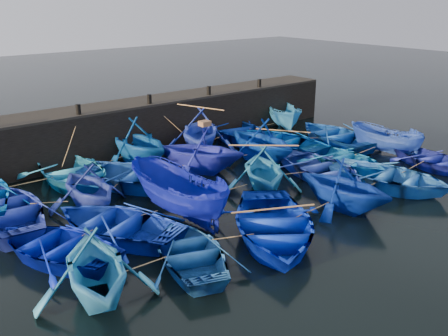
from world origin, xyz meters
TOP-DOWN VIEW (x-y plane):
  - ground at (0.00, 0.00)m, footprint 120.00×120.00m
  - quay_wall at (0.00, 10.50)m, footprint 26.00×2.50m
  - quay_top at (0.00, 10.50)m, footprint 26.00×2.50m
  - bollard_1 at (-4.00, 9.60)m, footprint 0.24×0.24m
  - bollard_2 at (0.00, 9.60)m, footprint 0.24×0.24m
  - bollard_3 at (4.00, 9.60)m, footprint 0.24×0.24m
  - bollard_4 at (8.00, 9.60)m, footprint 0.24×0.24m
  - boat_1 at (-5.51, 7.28)m, footprint 4.11×5.66m
  - boat_2 at (-1.69, 8.07)m, footprint 4.18×4.76m
  - boat_3 at (1.91, 7.61)m, footprint 6.14×6.20m
  - boat_4 at (4.97, 8.07)m, footprint 5.21×6.39m
  - boat_5 at (8.88, 8.13)m, footprint 3.71×4.66m
  - boat_6 at (-9.09, 4.98)m, footprint 4.42×5.85m
  - boat_7 at (-6.05, 4.29)m, footprint 3.28×3.79m
  - boat_8 at (-3.35, 5.01)m, footprint 6.41×6.88m
  - boat_9 at (-0.02, 5.01)m, footprint 5.54×5.67m
  - boat_10 at (3.34, 4.35)m, footprint 3.87×4.49m
  - boat_11 at (5.59, 5.02)m, footprint 4.35×5.71m
  - boat_12 at (8.79, 3.98)m, footprint 4.81×6.07m
  - boat_13 at (-8.62, 1.17)m, footprint 4.94×5.65m
  - boat_14 at (-6.37, 1.36)m, footprint 5.51×6.24m
  - boat_15 at (-3.79, 1.33)m, footprint 2.48×5.31m
  - boat_16 at (0.61, 1.27)m, footprint 5.02×5.18m
  - boat_17 at (3.85, 0.76)m, footprint 4.37×5.59m
  - boat_18 at (5.80, 0.97)m, footprint 3.61×4.91m
  - boat_19 at (9.48, 1.14)m, footprint 2.45×4.24m
  - boat_20 at (-8.61, -1.77)m, footprint 4.51×4.89m
  - boat_21 at (-5.40, -1.80)m, footprint 4.37×5.13m
  - boat_22 at (-2.26, -2.35)m, footprint 6.78×7.15m
  - boat_23 at (1.82, -2.17)m, footprint 3.95×4.43m
  - boat_24 at (5.28, -2.02)m, footprint 4.90×6.05m
  - boat_25 at (9.34, -1.75)m, footprint 3.84×4.76m
  - wooden_crate at (0.28, 5.01)m, footprint 0.50×0.43m
  - mooring_ropes at (0.02, 4.95)m, footprint 18.51×11.89m
  - loose_oars at (1.46, 2.89)m, footprint 10.11×12.04m

SIDE VIEW (x-z plane):
  - ground at x=0.00m, z-range 0.00..0.00m
  - boat_25 at x=9.34m, z-range 0.00..0.88m
  - boat_21 at x=-5.40m, z-range 0.00..0.90m
  - boat_13 at x=-8.62m, z-range 0.00..0.98m
  - boat_18 at x=5.80m, z-range 0.00..0.99m
  - boat_17 at x=3.85m, z-range 0.00..1.06m
  - boat_14 at x=-6.37m, z-range 0.00..1.07m
  - boat_24 at x=5.28m, z-range 0.00..1.11m
  - boat_11 at x=5.59m, z-range 0.00..1.11m
  - boat_12 at x=8.79m, z-range 0.00..1.14m
  - boat_6 at x=-9.09m, z-range 0.00..1.15m
  - boat_1 at x=-5.51m, z-range 0.00..1.16m
  - boat_8 at x=-3.35m, z-range 0.00..1.16m
  - boat_4 at x=4.97m, z-range 0.00..1.17m
  - boat_22 at x=-2.26m, z-range 0.00..1.21m
  - boat_19 at x=9.48m, z-range 0.00..1.55m
  - boat_5 at x=8.88m, z-range 0.00..1.71m
  - mooring_ropes at x=0.02m, z-range -0.18..1.92m
  - boat_7 at x=-6.05m, z-range 0.00..1.98m
  - boat_15 at x=-3.79m, z-range 0.00..1.98m
  - boat_16 at x=0.61m, z-range 0.00..2.08m
  - boat_23 at x=1.82m, z-range 0.00..2.11m
  - boat_20 at x=-8.61m, z-range 0.00..2.13m
  - boat_9 at x=-0.02m, z-range 0.00..2.27m
  - boat_10 at x=3.34m, z-range 0.00..2.36m
  - boat_2 at x=-1.69m, z-range 0.00..2.37m
  - boat_3 at x=1.91m, z-range 0.00..2.47m
  - quay_wall at x=0.00m, z-range 0.00..2.50m
  - loose_oars at x=1.46m, z-range 1.04..2.46m
  - wooden_crate at x=0.28m, z-range 2.27..2.51m
  - quay_top at x=0.00m, z-range 2.50..2.62m
  - bollard_1 at x=-4.00m, z-range 2.62..3.12m
  - bollard_2 at x=0.00m, z-range 2.62..3.12m
  - bollard_3 at x=4.00m, z-range 2.62..3.12m
  - bollard_4 at x=8.00m, z-range 2.62..3.12m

